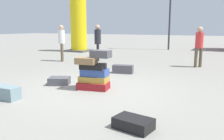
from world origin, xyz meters
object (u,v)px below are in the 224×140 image
(suitcase_tower, at_px, (94,73))
(yellow_dummy_statue, at_px, (78,22))
(suitcase_black_upright_blue, at_px, (133,123))
(person_passerby_in_red, at_px, (98,40))
(suitcase_charcoal_foreground_near, at_px, (123,69))
(person_bearded_onlooker, at_px, (62,40))
(person_tourist_with_camera, at_px, (199,43))
(suitcase_charcoal_white_trunk, at_px, (59,81))
(suitcase_slate_foreground_far, at_px, (5,93))

(suitcase_tower, height_order, yellow_dummy_statue, yellow_dummy_statue)
(suitcase_black_upright_blue, relative_size, person_passerby_in_red, 0.35)
(suitcase_charcoal_foreground_near, distance_m, person_bearded_onlooker, 4.04)
(suitcase_black_upright_blue, bearing_deg, person_tourist_with_camera, 98.46)
(suitcase_charcoal_white_trunk, height_order, person_passerby_in_red, person_passerby_in_red)
(suitcase_tower, relative_size, person_bearded_onlooker, 0.61)
(suitcase_tower, distance_m, suitcase_slate_foreground_far, 2.11)
(suitcase_tower, height_order, suitcase_black_upright_blue, suitcase_tower)
(suitcase_charcoal_white_trunk, relative_size, suitcase_slate_foreground_far, 0.79)
(suitcase_tower, bearing_deg, suitcase_slate_foreground_far, -130.15)
(person_tourist_with_camera, bearing_deg, person_passerby_in_red, -42.06)
(person_passerby_in_red, xyz_separation_m, yellow_dummy_statue, (-3.25, 3.30, 0.88))
(person_passerby_in_red, bearing_deg, suitcase_charcoal_foreground_near, 14.10)
(suitcase_slate_foreground_far, bearing_deg, person_tourist_with_camera, 60.75)
(yellow_dummy_statue, bearing_deg, suitcase_charcoal_foreground_near, -45.40)
(suitcase_charcoal_foreground_near, relative_size, person_tourist_with_camera, 0.44)
(suitcase_slate_foreground_far, xyz_separation_m, person_bearded_onlooker, (-2.49, 5.29, 0.84))
(suitcase_charcoal_white_trunk, relative_size, person_passerby_in_red, 0.33)
(suitcase_black_upright_blue, bearing_deg, suitcase_charcoal_white_trunk, 158.18)
(suitcase_black_upright_blue, distance_m, person_passerby_in_red, 7.68)
(person_bearded_onlooker, distance_m, person_tourist_with_camera, 5.94)
(suitcase_charcoal_white_trunk, bearing_deg, person_bearded_onlooker, 102.40)
(yellow_dummy_statue, bearing_deg, person_tourist_with_camera, -22.27)
(suitcase_tower, bearing_deg, suitcase_charcoal_white_trunk, -179.90)
(suitcase_black_upright_blue, relative_size, yellow_dummy_statue, 0.14)
(suitcase_charcoal_foreground_near, xyz_separation_m, person_passerby_in_red, (-2.26, 2.29, 0.85))
(suitcase_tower, distance_m, yellow_dummy_statue, 9.79)
(suitcase_slate_foreground_far, distance_m, suitcase_black_upright_blue, 3.13)
(suitcase_slate_foreground_far, bearing_deg, suitcase_charcoal_foreground_near, 71.77)
(person_passerby_in_red, relative_size, yellow_dummy_statue, 0.40)
(person_bearded_onlooker, height_order, yellow_dummy_statue, yellow_dummy_statue)
(person_passerby_in_red, bearing_deg, person_tourist_with_camera, 61.43)
(suitcase_tower, bearing_deg, person_passerby_in_red, 118.09)
(suitcase_black_upright_blue, relative_size, person_tourist_with_camera, 0.37)
(suitcase_slate_foreground_far, relative_size, person_passerby_in_red, 0.42)
(person_passerby_in_red, bearing_deg, suitcase_charcoal_white_trunk, -14.34)
(suitcase_charcoal_foreground_near, bearing_deg, suitcase_tower, -96.30)
(suitcase_charcoal_foreground_near, bearing_deg, person_passerby_in_red, 124.18)
(person_bearded_onlooker, distance_m, person_passerby_in_red, 1.65)
(suitcase_charcoal_foreground_near, xyz_separation_m, suitcase_slate_foreground_far, (-1.18, -3.85, 0.00))
(suitcase_charcoal_white_trunk, xyz_separation_m, suitcase_black_upright_blue, (2.88, -1.82, -0.01))
(suitcase_slate_foreground_far, relative_size, person_tourist_with_camera, 0.44)
(suitcase_charcoal_white_trunk, distance_m, suitcase_slate_foreground_far, 1.62)
(suitcase_black_upright_blue, xyz_separation_m, yellow_dummy_statue, (-7.45, 9.67, 1.78))
(suitcase_tower, bearing_deg, person_bearded_onlooker, 136.12)
(suitcase_black_upright_blue, bearing_deg, suitcase_charcoal_foreground_near, 125.96)
(suitcase_slate_foreground_far, bearing_deg, suitcase_tower, 48.69)
(suitcase_charcoal_foreground_near, height_order, suitcase_black_upright_blue, suitcase_charcoal_foreground_near)
(suitcase_tower, distance_m, person_passerby_in_red, 5.18)
(suitcase_slate_foreground_far, height_order, suitcase_black_upright_blue, suitcase_slate_foreground_far)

